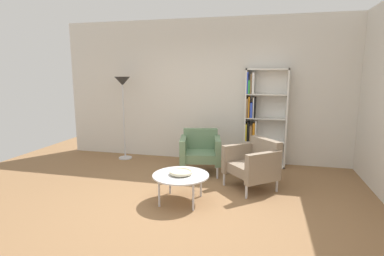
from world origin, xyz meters
TOP-DOWN VIEW (x-y plane):
  - ground_plane at (0.00, 0.00)m, footprint 8.32×8.32m
  - plaster_back_panel at (0.00, 2.46)m, footprint 6.40×0.12m
  - bookshelf_tall at (1.03, 2.24)m, footprint 0.80×0.30m
  - coffee_table_low at (0.01, 0.16)m, footprint 0.80×0.80m
  - decorative_bowl at (0.01, 0.16)m, footprint 0.32×0.32m
  - armchair_by_bookshelf at (-0.01, 1.53)m, footprint 0.83×0.79m
  - armchair_spare_guest at (0.98, 0.95)m, footprint 0.94×0.95m
  - floor_lamp_torchiere at (-1.78, 2.03)m, footprint 0.32×0.32m

SIDE VIEW (x-z plane):
  - ground_plane at x=0.00m, z-range 0.00..0.00m
  - coffee_table_low at x=0.01m, z-range 0.17..0.57m
  - armchair_by_bookshelf at x=-0.01m, z-range 0.02..0.80m
  - armchair_spare_guest at x=0.98m, z-range 0.02..0.80m
  - decorative_bowl at x=0.01m, z-range 0.41..0.46m
  - bookshelf_tall at x=1.03m, z-range -0.04..1.86m
  - floor_lamp_torchiere at x=-1.78m, z-range 0.58..2.32m
  - plaster_back_panel at x=0.00m, z-range 0.00..2.90m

